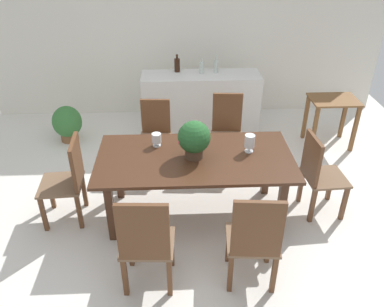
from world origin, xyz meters
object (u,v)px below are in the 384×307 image
Objects in this scene: crystal_vase_left at (250,142)px; crystal_vase_center_near at (157,139)px; chair_near_right at (254,238)px; wine_glass at (203,131)px; chair_far_right at (227,129)px; chair_foot_end at (318,172)px; side_table at (332,111)px; chair_head_end at (69,177)px; flower_centerpiece at (194,138)px; wine_bottle_amber at (177,65)px; wine_bottle_green at (202,68)px; potted_plant_floor at (67,123)px; wine_bottle_clear at (216,66)px; chair_far_left at (156,132)px; dining_table at (195,164)px; chair_near_left at (146,242)px; kitchen_counter at (201,105)px.

crystal_vase_center_near is at bearing 170.27° from crystal_vase_left.
chair_near_right reaches higher than wine_glass.
chair_foot_end is at bearing -45.39° from chair_far_right.
side_table is at bearing -28.22° from chair_foot_end.
chair_head_end is 1.40m from flower_centerpiece.
chair_near_right is at bearing -78.87° from wine_bottle_amber.
wine_bottle_green is (0.09, 1.64, 0.17)m from wine_glass.
potted_plant_floor is at bearing 165.77° from chair_far_right.
chair_foot_end reaches higher than crystal_vase_center_near.
crystal_vase_center_near is 0.58× the size of wine_bottle_amber.
wine_glass is 1.71m from wine_bottle_clear.
side_table is at bearing -4.33° from potted_plant_floor.
wine_bottle_clear is at bearing 5.27° from potted_plant_floor.
chair_far_left is 4.28× the size of wine_bottle_green.
wine_bottle_green is 0.85× the size of wine_bottle_clear.
potted_plant_floor is at bearing 142.52° from wine_glass.
chair_near_left is at bearing -114.45° from dining_table.
wine_bottle_amber reaches higher than chair_foot_end.
kitchen_counter is (0.08, 1.59, -0.40)m from wine_glass.
chair_far_left is 0.90× the size of chair_near_right.
potted_plant_floor is at bearing -46.87° from chair_near_right.
chair_far_left is 1.70× the size of potted_plant_floor.
crystal_vase_left is (0.11, -0.95, 0.34)m from chair_far_right.
wine_bottle_amber reaches higher than chair_head_end.
wine_bottle_green reaches higher than side_table.
wine_glass is at bearing -148.69° from side_table.
chair_head_end is (-2.69, 0.01, 0.01)m from chair_foot_end.
kitchen_counter is 6.72× the size of wine_bottle_clear.
crystal_vase_center_near is (-1.75, 0.25, 0.32)m from chair_foot_end.
chair_far_left reaches higher than crystal_vase_center_near.
potted_plant_floor is at bearing -61.71° from chair_near_left.
chair_near_left is 3.12m from wine_bottle_green.
flower_centerpiece is 2.00m from kitchen_counter.
dining_table is 2.12× the size of chair_head_end.
wine_glass is 1.65m from wine_bottle_green.
chair_far_right is at bearing -18.73° from potted_plant_floor.
chair_near_left is 2.56× the size of flower_centerpiece.
wine_bottle_amber is (0.30, 1.05, 0.55)m from chair_far_left.
chair_near_left reaches higher than crystal_vase_center_near.
chair_near_left is 0.60× the size of kitchen_counter.
chair_far_right is at bearing -85.90° from chair_near_right.
dining_table is 0.41m from wine_glass.
crystal_vase_left is at bearing 7.78° from flower_centerpiece.
chair_head_end is 1.34× the size of side_table.
wine_bottle_amber is 2.32m from side_table.
crystal_vase_center_near is 1.84m from wine_bottle_green.
chair_near_right is 1.43× the size of side_table.
flower_centerpiece reaches higher than crystal_vase_center_near.
wine_bottle_green reaches higher than chair_far_left.
crystal_vase_center_near is at bearing -51.54° from chair_near_right.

